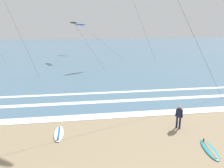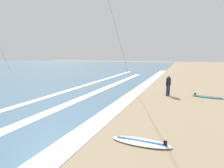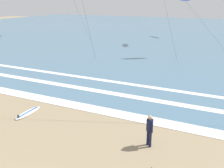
{
  "view_description": "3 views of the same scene",
  "coord_description": "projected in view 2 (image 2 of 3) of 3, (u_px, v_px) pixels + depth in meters",
  "views": [
    {
      "loc": [
        -2.18,
        -4.75,
        6.74
      ],
      "look_at": [
        0.14,
        11.2,
        2.21
      ],
      "focal_mm": 34.2,
      "sensor_mm": 36.0,
      "label": 1
    },
    {
      "loc": [
        -9.33,
        6.61,
        3.08
      ],
      "look_at": [
        0.29,
        10.59,
        1.32
      ],
      "focal_mm": 27.26,
      "sensor_mm": 36.0,
      "label": 2
    },
    {
      "loc": [
        7.1,
        -2.9,
        6.7
      ],
      "look_at": [
        0.39,
        11.16,
        1.51
      ],
      "focal_mm": 40.76,
      "sensor_mm": 36.0,
      "label": 3
    }
  ],
  "objects": [
    {
      "name": "wave_foam_mid_break",
      "position": [
        61.0,
        107.0,
        10.24
      ],
      "size": [
        38.12,
        0.69,
        0.01
      ],
      "primitive_type": "cube",
      "color": "white",
      "rests_on": "ocean_surface"
    },
    {
      "name": "wave_foam_outer_break",
      "position": [
        39.0,
        99.0,
        11.93
      ],
      "size": [
        45.27,
        0.56,
        0.01
      ],
      "primitive_type": "cube",
      "color": "white",
      "rests_on": "ocean_surface"
    },
    {
      "name": "surfboard_foreground_flat",
      "position": [
        141.0,
        142.0,
        6.01
      ],
      "size": [
        0.67,
        2.12,
        0.25
      ],
      "color": "silver",
      "rests_on": "ground"
    },
    {
      "name": "surfer_background_far",
      "position": [
        168.0,
        84.0,
        12.93
      ],
      "size": [
        0.45,
        0.4,
        1.6
      ],
      "color": "#141938",
      "rests_on": "ground"
    },
    {
      "name": "surfboard_left_pile",
      "position": [
        207.0,
        97.0,
        12.57
      ],
      "size": [
        0.93,
        2.17,
        0.25
      ],
      "color": "teal",
      "rests_on": "ground"
    },
    {
      "name": "wave_foam_shoreline",
      "position": [
        125.0,
        101.0,
        11.63
      ],
      "size": [
        49.85,
        1.05,
        0.01
      ],
      "primitive_type": "cube",
      "color": "white",
      "rests_on": "ocean_surface"
    }
  ]
}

